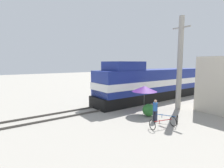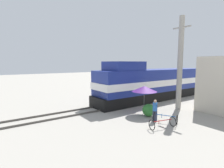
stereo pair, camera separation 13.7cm
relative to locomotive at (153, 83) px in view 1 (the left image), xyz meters
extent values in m
plane|color=gray|center=(0.00, -3.16, -1.98)|extent=(120.00, 120.00, 0.00)
cube|color=#4C4742|center=(-0.72, -3.16, -1.90)|extent=(0.08, 33.22, 0.15)
cube|color=#4C4742|center=(0.72, -3.16, -1.90)|extent=(0.08, 33.22, 0.15)
cube|color=black|center=(0.00, 0.47, -1.42)|extent=(2.85, 16.75, 1.11)
cube|color=navy|center=(0.00, 0.47, 0.40)|extent=(3.10, 16.08, 2.54)
cube|color=white|center=(0.00, 0.47, 0.15)|extent=(3.14, 16.25, 0.70)
cube|color=white|center=(0.00, -6.40, -0.17)|extent=(2.63, 2.34, 1.40)
cube|color=navy|center=(0.00, -4.56, 2.13)|extent=(2.91, 3.68, 0.92)
cylinder|color=#9E998E|center=(4.39, -1.34, 2.37)|extent=(0.49, 0.49, 8.70)
cube|color=#9E998E|center=(4.39, -1.34, 5.68)|extent=(1.80, 0.12, 0.12)
cylinder|color=#4C4C4C|center=(3.56, -5.14, -0.82)|extent=(0.05, 0.05, 2.32)
cone|color=#4C1E72|center=(3.56, -5.14, 0.22)|extent=(2.17, 2.17, 0.49)
cube|color=#595959|center=(7.46, 0.97, -0.83)|extent=(0.12, 0.12, 2.30)
sphere|color=#2D722D|center=(4.35, -5.41, -1.46)|extent=(1.04, 1.04, 1.04)
cube|color=#2D3347|center=(5.43, -5.88, -1.58)|extent=(0.30, 0.20, 0.79)
cylinder|color=#2659A5|center=(5.43, -5.88, -0.88)|extent=(0.34, 0.34, 0.62)
sphere|color=tan|center=(5.43, -5.88, -0.45)|extent=(0.23, 0.23, 0.23)
torus|color=black|center=(6.58, -7.50, -1.63)|extent=(0.68, 0.20, 0.69)
torus|color=black|center=(6.98, -5.80, -1.63)|extent=(0.68, 0.20, 0.69)
cube|color=#A51919|center=(6.78, -6.65, -1.43)|extent=(0.37, 1.46, 0.04)
cylinder|color=#A51919|center=(6.71, -6.95, -1.51)|extent=(0.04, 0.04, 0.29)
torus|color=black|center=(5.47, -5.95, -1.62)|extent=(0.36, 0.65, 0.71)
torus|color=black|center=(6.92, -5.22, -1.62)|extent=(0.36, 0.65, 0.71)
cube|color=#194C99|center=(6.19, -5.58, -1.42)|extent=(1.25, 0.65, 0.04)
cylinder|color=#194C99|center=(5.94, -5.71, -1.50)|extent=(0.04, 0.04, 0.30)
camera|label=1|loc=(14.04, -16.20, 2.46)|focal=28.00mm
camera|label=2|loc=(14.12, -16.08, 2.46)|focal=28.00mm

